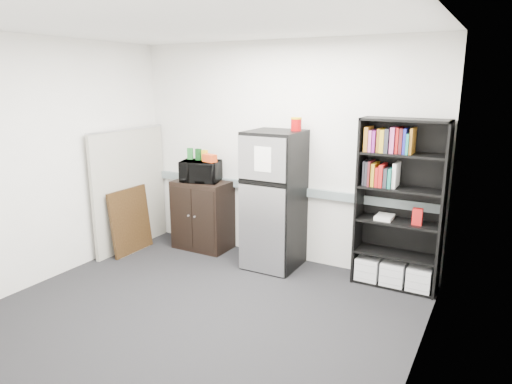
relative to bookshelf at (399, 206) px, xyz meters
The scene contains 18 objects.
floor 2.37m from the bookshelf, 134.33° to the right, with size 4.00×4.00×0.00m, color black.
wall_back 1.60m from the bookshelf, behind, with size 4.00×0.02×2.70m, color white.
wall_right 1.69m from the bookshelf, 73.25° to the right, with size 0.02×3.50×2.70m, color white.
wall_left 3.89m from the bookshelf, 156.08° to the right, with size 0.02×3.50×2.70m, color white.
ceiling 2.83m from the bookshelf, 134.33° to the right, with size 4.00×3.50×0.02m, color white.
electrical_raceway 1.54m from the bookshelf, behind, with size 3.92×0.05×0.10m, color gray.
wall_note 1.99m from the bookshelf, behind, with size 0.14×0.00×0.10m, color white.
bookshelf is the anchor object (origin of this frame).
cubicle_partition 3.46m from the bookshelf, behind, with size 0.06×1.30×1.62m.
cabinet 2.59m from the bookshelf, behind, with size 0.74×0.49×0.93m.
microwave 2.56m from the bookshelf, behind, with size 0.50×0.34×0.28m, color black.
snack_box_a 2.77m from the bookshelf, behind, with size 0.07×0.05×0.15m, color #1B6024.
snack_box_b 2.63m from the bookshelf, behind, with size 0.07×0.05×0.15m, color #0D3C13.
snack_box_c 2.53m from the bookshelf, behind, with size 0.07×0.05×0.14m, color gold.
snack_bag 2.42m from the bookshelf, behind, with size 0.18×0.10×0.10m, color #D24115.
refrigerator 1.45m from the bookshelf, behind, with size 0.63×0.66×1.66m.
coffee_can 1.48m from the bookshelf, behind, with size 0.13×0.13×0.17m.
framed_poster 3.40m from the bookshelf, 168.84° to the right, with size 0.12×0.67×0.86m.
Camera 1 is at (2.47, -3.31, 2.23)m, focal length 32.00 mm.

